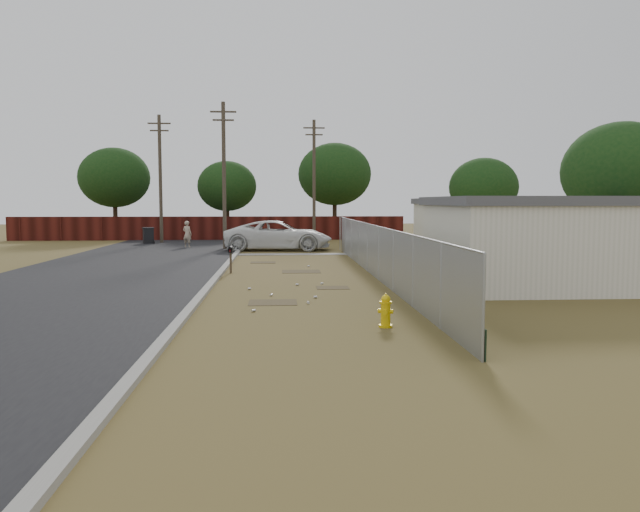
{
  "coord_description": "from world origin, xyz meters",
  "views": [
    {
      "loc": [
        -0.59,
        -22.97,
        2.93
      ],
      "look_at": [
        0.76,
        -2.09,
        1.1
      ],
      "focal_mm": 35.0,
      "sensor_mm": 36.0,
      "label": 1
    }
  ],
  "objects": [
    {
      "name": "street",
      "position": [
        -6.76,
        8.05,
        0.02
      ],
      "size": [
        15.1,
        60.0,
        0.12
      ],
      "color": "black",
      "rests_on": "ground"
    },
    {
      "name": "mailbox",
      "position": [
        -2.6,
        2.59,
        0.88
      ],
      "size": [
        0.17,
        0.48,
        1.11
      ],
      "color": "brown",
      "rests_on": "ground"
    },
    {
      "name": "privacy_fence",
      "position": [
        -6.0,
        25.0,
        0.9
      ],
      "size": [
        30.0,
        0.12,
        1.8
      ],
      "primitive_type": "cube",
      "color": "#4C1510",
      "rests_on": "ground"
    },
    {
      "name": "pickup_truck",
      "position": [
        -0.68,
        14.71,
        0.9
      ],
      "size": [
        6.61,
        3.36,
        1.79
      ],
      "primitive_type": "imported",
      "rotation": [
        0.0,
        0.0,
        1.51
      ],
      "color": "white",
      "rests_on": "ground"
    },
    {
      "name": "houses",
      "position": [
        9.7,
        3.13,
        1.56
      ],
      "size": [
        9.3,
        17.24,
        3.1
      ],
      "color": "white",
      "rests_on": "ground"
    },
    {
      "name": "ground",
      "position": [
        0.0,
        0.0,
        0.0
      ],
      "size": [
        120.0,
        120.0,
        0.0
      ],
      "primitive_type": "plane",
      "color": "brown",
      "rests_on": "ground"
    },
    {
      "name": "horizon_trees",
      "position": [
        0.84,
        23.56,
        4.63
      ],
      "size": [
        33.32,
        31.94,
        7.78
      ],
      "color": "#312316",
      "rests_on": "ground"
    },
    {
      "name": "scattered_litter",
      "position": [
        -0.18,
        -2.46,
        0.04
      ],
      "size": [
        2.62,
        11.5,
        0.07
      ],
      "color": "silver",
      "rests_on": "ground"
    },
    {
      "name": "chainlink_fence",
      "position": [
        3.12,
        1.03,
        0.8
      ],
      "size": [
        0.1,
        27.06,
        2.02
      ],
      "color": "#919499",
      "rests_on": "ground"
    },
    {
      "name": "pedestrian",
      "position": [
        -6.49,
        17.23,
        0.85
      ],
      "size": [
        0.74,
        0.63,
        1.71
      ],
      "primitive_type": "imported",
      "rotation": [
        0.0,
        0.0,
        2.71
      ],
      "color": "tan",
      "rests_on": "ground"
    },
    {
      "name": "fire_hydrant",
      "position": [
        1.87,
        -8.72,
        0.37
      ],
      "size": [
        0.41,
        0.41,
        0.8
      ],
      "color": "yellow",
      "rests_on": "ground"
    },
    {
      "name": "trash_bin",
      "position": [
        -9.75,
        21.12,
        0.58
      ],
      "size": [
        0.96,
        0.94,
        1.13
      ],
      "color": "black",
      "rests_on": "ground"
    },
    {
      "name": "utility_poles",
      "position": [
        -3.67,
        20.67,
        4.69
      ],
      "size": [
        12.6,
        8.24,
        9.0
      ],
      "color": "brown",
      "rests_on": "ground"
    }
  ]
}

